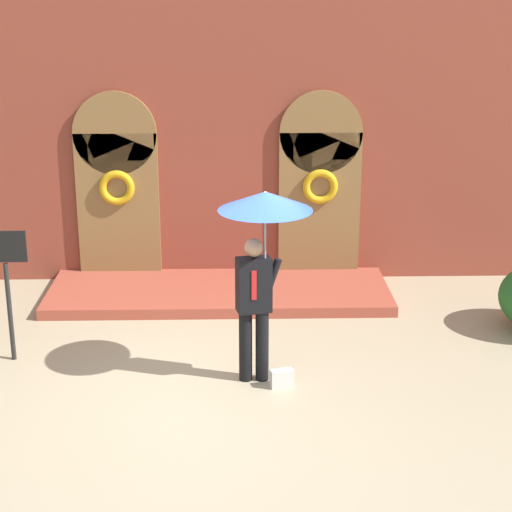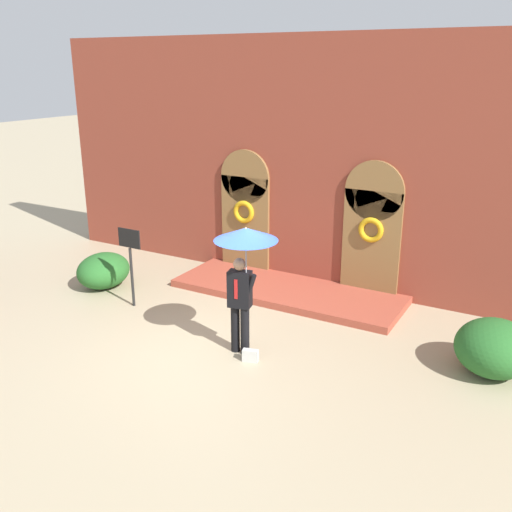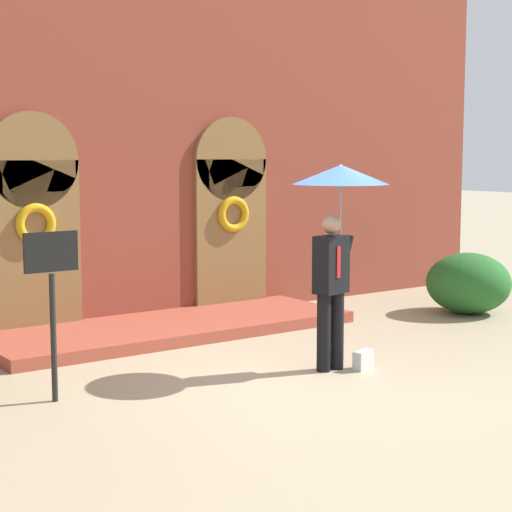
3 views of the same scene
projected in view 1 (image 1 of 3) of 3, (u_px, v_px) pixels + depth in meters
ground_plane at (215, 387)px, 10.26m from camera, size 80.00×80.00×0.00m
building_facade at (218, 112)px, 13.38m from camera, size 14.00×2.30×5.60m
person_with_umbrella at (262, 229)px, 9.87m from camera, size 1.10×1.10×2.36m
handbag at (282, 378)px, 10.24m from camera, size 0.30×0.19×0.22m
sign_post at (6, 274)px, 10.66m from camera, size 0.56×0.06×1.72m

